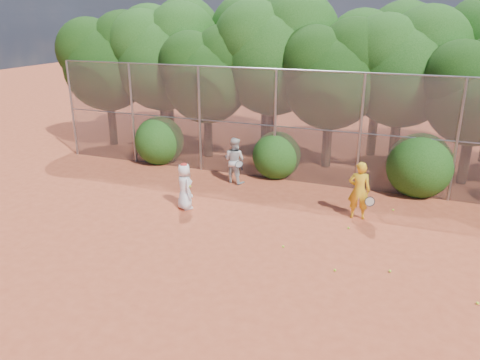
% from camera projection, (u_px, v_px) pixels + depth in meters
% --- Properties ---
extents(ground, '(80.00, 80.00, 0.00)m').
position_uv_depth(ground, '(241.00, 256.00, 11.83)').
color(ground, '#AC4327').
rests_on(ground, ground).
extents(fence_back, '(20.05, 0.09, 4.03)m').
position_uv_depth(fence_back, '(299.00, 127.00, 16.46)').
color(fence_back, gray).
rests_on(fence_back, ground).
extents(tree_0, '(4.38, 3.81, 6.00)m').
position_uv_depth(tree_0, '(108.00, 58.00, 20.79)').
color(tree_0, black).
rests_on(tree_0, ground).
extents(tree_1, '(4.64, 4.03, 6.35)m').
position_uv_depth(tree_1, '(163.00, 54.00, 20.30)').
color(tree_1, black).
rests_on(tree_1, ground).
extents(tree_2, '(3.99, 3.47, 5.47)m').
position_uv_depth(tree_2, '(208.00, 72.00, 19.03)').
color(tree_2, black).
rests_on(tree_2, ground).
extents(tree_3, '(4.89, 4.26, 6.70)m').
position_uv_depth(tree_3, '(275.00, 51.00, 18.79)').
color(tree_3, black).
rests_on(tree_3, ground).
extents(tree_4, '(4.19, 3.64, 5.73)m').
position_uv_depth(tree_4, '(333.00, 71.00, 17.63)').
color(tree_4, black).
rests_on(tree_4, ground).
extents(tree_5, '(4.51, 3.92, 6.17)m').
position_uv_depth(tree_5, '(405.00, 64.00, 17.39)').
color(tree_5, black).
rests_on(tree_5, ground).
extents(tree_6, '(3.86, 3.36, 5.29)m').
position_uv_depth(tree_6, '(478.00, 87.00, 15.85)').
color(tree_6, black).
rests_on(tree_6, ground).
extents(tree_9, '(4.83, 4.20, 6.62)m').
position_uv_depth(tree_9, '(168.00, 46.00, 22.61)').
color(tree_9, black).
rests_on(tree_9, ground).
extents(tree_10, '(5.15, 4.48, 7.06)m').
position_uv_depth(tree_10, '(268.00, 42.00, 20.99)').
color(tree_10, black).
rests_on(tree_10, ground).
extents(tree_11, '(4.64, 4.03, 6.35)m').
position_uv_depth(tree_11, '(381.00, 56.00, 19.10)').
color(tree_11, black).
rests_on(tree_11, ground).
extents(bush_0, '(2.00, 2.00, 2.00)m').
position_uv_depth(bush_0, '(159.00, 139.00, 19.07)').
color(bush_0, '#184411').
rests_on(bush_0, ground).
extents(bush_1, '(1.80, 1.80, 1.80)m').
position_uv_depth(bush_1, '(277.00, 153.00, 17.41)').
color(bush_1, '#184411').
rests_on(bush_1, ground).
extents(bush_2, '(2.20, 2.20, 2.20)m').
position_uv_depth(bush_2, '(420.00, 163.00, 15.65)').
color(bush_2, '#184411').
rests_on(bush_2, ground).
extents(player_yellow, '(0.85, 0.52, 1.76)m').
position_uv_depth(player_yellow, '(359.00, 190.00, 13.80)').
color(player_yellow, gold).
rests_on(player_yellow, ground).
extents(player_teen, '(0.85, 0.82, 1.50)m').
position_uv_depth(player_teen, '(185.00, 186.00, 14.53)').
color(player_teen, white).
rests_on(player_teen, ground).
extents(player_white, '(0.93, 0.83, 1.67)m').
position_uv_depth(player_white, '(234.00, 160.00, 16.80)').
color(player_white, silver).
rests_on(player_white, ground).
extents(ball_0, '(0.07, 0.07, 0.07)m').
position_uv_depth(ball_0, '(390.00, 271.00, 11.09)').
color(ball_0, '#B5DB27').
rests_on(ball_0, ground).
extents(ball_1, '(0.07, 0.07, 0.07)m').
position_uv_depth(ball_1, '(348.00, 228.00, 13.33)').
color(ball_1, '#B5DB27').
rests_on(ball_1, ground).
extents(ball_2, '(0.07, 0.07, 0.07)m').
position_uv_depth(ball_2, '(335.00, 270.00, 11.13)').
color(ball_2, '#B5DB27').
rests_on(ball_2, ground).
extents(ball_3, '(0.07, 0.07, 0.07)m').
position_uv_depth(ball_3, '(478.00, 303.00, 9.86)').
color(ball_3, '#B5DB27').
rests_on(ball_3, ground).
extents(ball_4, '(0.07, 0.07, 0.07)m').
position_uv_depth(ball_4, '(283.00, 247.00, 12.27)').
color(ball_4, '#B5DB27').
rests_on(ball_4, ground).
extents(ball_5, '(0.07, 0.07, 0.07)m').
position_uv_depth(ball_5, '(393.00, 210.00, 14.56)').
color(ball_5, '#B5DB27').
rests_on(ball_5, ground).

